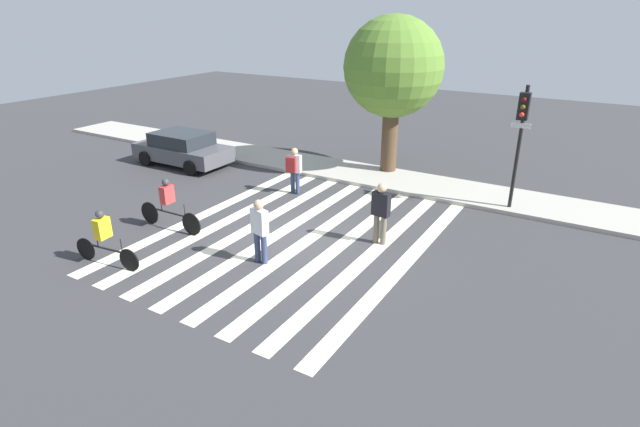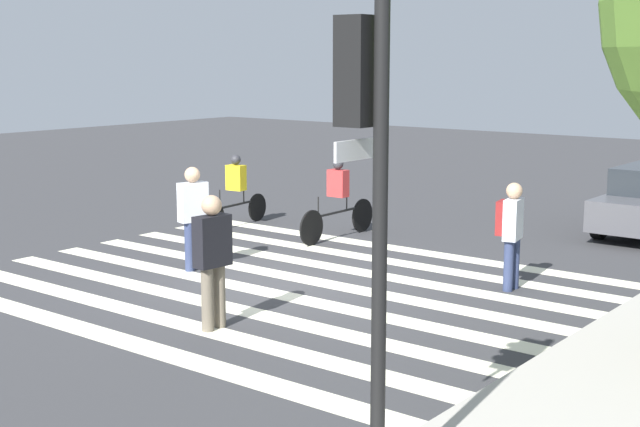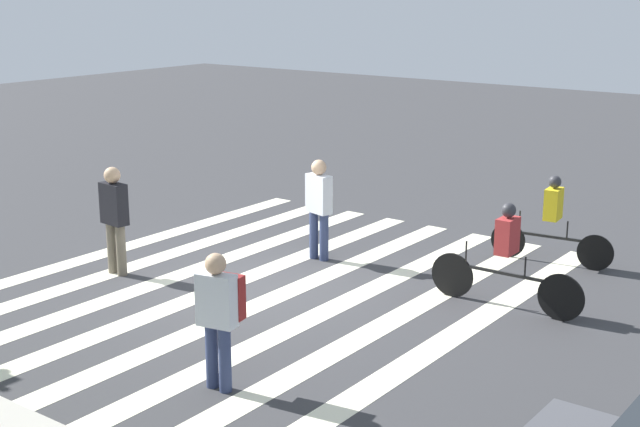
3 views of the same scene
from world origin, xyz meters
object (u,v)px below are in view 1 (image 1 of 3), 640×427
at_px(pedestrian_adult_yellow_jacket, 381,210).
at_px(car_parked_far_curb, 183,148).
at_px(cyclist_near_curb, 168,203).
at_px(pedestrian_child_with_backpack, 260,228).
at_px(traffic_light, 521,126).
at_px(pedestrian_adult_blue_shirt, 294,167).
at_px(street_tree, 393,68).
at_px(cyclist_far_lane, 104,236).

distance_m(pedestrian_adult_yellow_jacket, car_parked_far_curb, 10.97).
bearing_deg(cyclist_near_curb, pedestrian_child_with_backpack, -5.77).
xyz_separation_m(traffic_light, pedestrian_child_with_backpack, (-4.97, -7.16, -1.90)).
distance_m(pedestrian_adult_blue_shirt, cyclist_near_curb, 4.87).
xyz_separation_m(street_tree, cyclist_far_lane, (-3.20, -11.20, -3.35)).
xyz_separation_m(pedestrian_adult_blue_shirt, cyclist_near_curb, (-1.56, -4.61, -0.14)).
height_order(traffic_light, cyclist_far_lane, traffic_light).
distance_m(street_tree, pedestrian_adult_yellow_jacket, 7.43).
bearing_deg(traffic_light, car_parked_far_curb, -172.85).
relative_size(pedestrian_adult_yellow_jacket, cyclist_far_lane, 0.85).
bearing_deg(pedestrian_adult_blue_shirt, traffic_light, 5.99).
bearing_deg(cyclist_near_curb, cyclist_far_lane, -83.76).
bearing_deg(street_tree, cyclist_near_curb, -112.13).
height_order(street_tree, cyclist_far_lane, street_tree).
relative_size(pedestrian_adult_blue_shirt, pedestrian_child_with_backpack, 0.95).
bearing_deg(car_parked_far_curb, traffic_light, 6.92).
relative_size(traffic_light, cyclist_far_lane, 1.92).
bearing_deg(street_tree, pedestrian_adult_yellow_jacket, -68.37).
bearing_deg(pedestrian_child_with_backpack, cyclist_far_lane, 47.63).
height_order(street_tree, cyclist_near_curb, street_tree).
distance_m(cyclist_near_curb, car_parked_far_curb, 6.93).
distance_m(traffic_light, street_tree, 5.65).
relative_size(street_tree, pedestrian_adult_yellow_jacket, 3.34).
height_order(pedestrian_adult_yellow_jacket, car_parked_far_curb, pedestrian_adult_yellow_jacket).
distance_m(pedestrian_child_with_backpack, car_parked_far_curb, 10.00).
height_order(cyclist_far_lane, cyclist_near_curb, cyclist_near_curb).
relative_size(traffic_light, pedestrian_adult_blue_shirt, 2.42).
relative_size(street_tree, cyclist_far_lane, 2.85).
height_order(pedestrian_adult_blue_shirt, cyclist_far_lane, pedestrian_adult_blue_shirt).
distance_m(pedestrian_child_with_backpack, cyclist_far_lane, 4.09).
xyz_separation_m(traffic_light, pedestrian_adult_yellow_jacket, (-2.72, -4.44, -1.88)).
xyz_separation_m(cyclist_far_lane, car_parked_far_curb, (-4.93, 7.72, -0.13)).
distance_m(pedestrian_adult_blue_shirt, pedestrian_adult_yellow_jacket, 4.96).
bearing_deg(street_tree, traffic_light, -19.14).
distance_m(street_tree, cyclist_far_lane, 12.12).
bearing_deg(car_parked_far_curb, cyclist_far_lane, -57.65).
distance_m(pedestrian_adult_blue_shirt, pedestrian_child_with_backpack, 5.39).
height_order(pedestrian_child_with_backpack, cyclist_far_lane, pedestrian_child_with_backpack).
xyz_separation_m(cyclist_far_lane, cyclist_near_curb, (-0.32, 2.55, 0.01)).
distance_m(traffic_light, car_parked_far_curb, 13.61).
xyz_separation_m(pedestrian_adult_blue_shirt, cyclist_far_lane, (-1.23, -7.15, -0.15)).
relative_size(pedestrian_adult_blue_shirt, car_parked_far_curb, 0.41).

